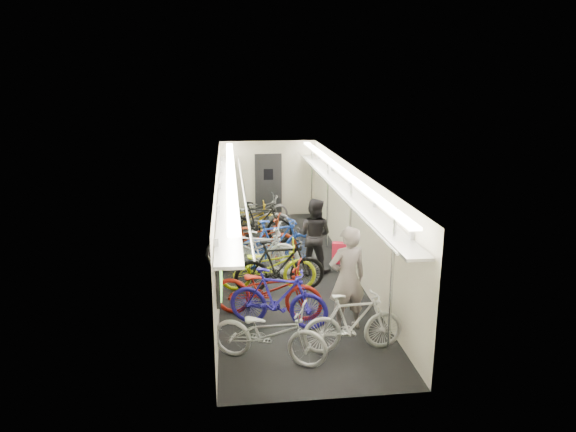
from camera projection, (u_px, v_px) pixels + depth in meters
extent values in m
plane|color=black|center=(286.00, 270.00, 11.87)|extent=(10.00, 10.00, 0.00)
plane|color=white|center=(286.00, 167.00, 11.25)|extent=(10.00, 10.00, 0.00)
plane|color=beige|center=(219.00, 222.00, 11.39)|extent=(0.00, 10.00, 10.00)
plane|color=beige|center=(351.00, 218.00, 11.73)|extent=(0.00, 10.00, 10.00)
plane|color=beige|center=(268.00, 179.00, 16.36)|extent=(3.00, 0.00, 3.00)
plane|color=beige|center=(328.00, 320.00, 6.76)|extent=(3.00, 0.00, 3.00)
cube|color=black|center=(218.00, 272.00, 8.31)|extent=(0.06, 1.10, 0.80)
cube|color=#A0D65D|center=(221.00, 272.00, 8.32)|extent=(0.02, 0.96, 0.66)
cube|color=black|center=(220.00, 233.00, 10.42)|extent=(0.06, 1.10, 0.80)
cube|color=#A0D65D|center=(222.00, 233.00, 10.43)|extent=(0.02, 0.96, 0.66)
cube|color=black|center=(221.00, 207.00, 12.53)|extent=(0.06, 1.10, 0.80)
cube|color=#A0D65D|center=(223.00, 207.00, 12.54)|extent=(0.02, 0.96, 0.66)
cube|color=black|center=(222.00, 188.00, 14.64)|extent=(0.06, 1.10, 0.80)
cube|color=#A0D65D|center=(223.00, 188.00, 14.65)|extent=(0.02, 0.96, 0.66)
cube|color=#FFEF0D|center=(220.00, 247.00, 9.36)|extent=(0.02, 0.22, 0.30)
cube|color=#FFEF0D|center=(221.00, 216.00, 11.47)|extent=(0.02, 0.22, 0.30)
cube|color=#FFEF0D|center=(222.00, 195.00, 13.58)|extent=(0.02, 0.22, 0.30)
cube|color=black|center=(268.00, 185.00, 16.35)|extent=(0.85, 0.08, 2.00)
cube|color=#999BA0|center=(228.00, 190.00, 11.23)|extent=(0.40, 9.70, 0.05)
cube|color=#999BA0|center=(342.00, 187.00, 11.52)|extent=(0.40, 9.70, 0.05)
cylinder|color=silver|center=(243.00, 185.00, 11.24)|extent=(0.04, 9.70, 0.04)
cylinder|color=silver|center=(328.00, 183.00, 11.45)|extent=(0.04, 9.70, 0.04)
cube|color=white|center=(231.00, 171.00, 11.13)|extent=(0.18, 9.60, 0.04)
cube|color=white|center=(339.00, 169.00, 11.40)|extent=(0.18, 9.60, 0.04)
cylinder|color=silver|center=(392.00, 281.00, 8.05)|extent=(0.05, 0.05, 2.38)
cylinder|color=silver|center=(350.00, 231.00, 10.74)|extent=(0.05, 0.05, 2.38)
cylinder|color=silver|center=(328.00, 203.00, 13.14)|extent=(0.05, 0.05, 2.38)
cylinder|color=silver|center=(312.00, 184.00, 15.54)|extent=(0.05, 0.05, 2.38)
imported|color=#AAABAF|center=(269.00, 333.00, 7.90)|extent=(1.96, 1.30, 0.97)
imported|color=#211893|center=(278.00, 298.00, 9.02)|extent=(1.87, 1.10, 1.08)
imported|color=maroon|center=(267.00, 289.00, 9.40)|extent=(2.19, 1.36, 1.09)
imported|color=black|center=(280.00, 266.00, 10.49)|extent=(1.90, 0.63, 1.13)
imported|color=#D5E715|center=(267.00, 266.00, 10.60)|extent=(2.07, 0.88, 1.06)
imported|color=silver|center=(263.00, 252.00, 11.62)|extent=(1.68, 0.85, 0.97)
imported|color=silver|center=(252.00, 248.00, 11.57)|extent=(2.33, 1.40, 1.16)
imported|color=#1A3A9E|center=(276.00, 243.00, 11.99)|extent=(1.97, 1.05, 1.14)
imported|color=maroon|center=(254.00, 238.00, 12.35)|extent=(2.30, 1.34, 1.14)
imported|color=black|center=(259.00, 222.00, 13.76)|extent=(1.92, 1.10, 1.11)
imported|color=gold|center=(247.00, 219.00, 14.36)|extent=(1.82, 0.68, 0.95)
imported|color=silver|center=(353.00, 323.00, 8.20)|extent=(1.70, 0.59, 1.01)
imported|color=slate|center=(255.00, 217.00, 14.26)|extent=(2.22, 1.28, 1.10)
imported|color=#5C5B60|center=(259.00, 210.00, 15.30)|extent=(1.91, 1.00, 0.96)
imported|color=gray|center=(347.00, 279.00, 8.86)|extent=(0.76, 0.58, 1.87)
imported|color=black|center=(314.00, 235.00, 11.62)|extent=(1.04, 0.97, 1.70)
cube|color=red|center=(340.00, 253.00, 9.12)|extent=(0.29, 0.22, 0.38)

